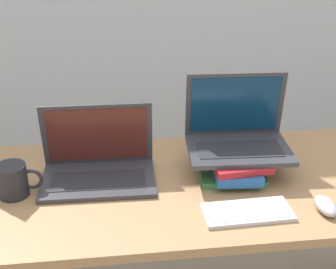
% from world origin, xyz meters
% --- Properties ---
extents(desk, '(1.74, 0.67, 0.71)m').
position_xyz_m(desk, '(0.00, 0.34, 0.64)').
color(desk, '#9E754C').
rests_on(desk, ground_plane).
extents(laptop_left, '(0.38, 0.24, 0.24)m').
position_xyz_m(laptop_left, '(-0.28, 0.40, 0.76)').
color(laptop_left, '#333338').
rests_on(laptop_left, desk).
extents(book_stack, '(0.23, 0.27, 0.08)m').
position_xyz_m(book_stack, '(0.18, 0.38, 0.75)').
color(book_stack, '#33753D').
rests_on(book_stack, desk).
extents(laptop_on_books, '(0.35, 0.25, 0.25)m').
position_xyz_m(laptop_on_books, '(0.20, 0.42, 0.84)').
color(laptop_on_books, '#333338').
rests_on(laptop_on_books, book_stack).
extents(wireless_keyboard, '(0.27, 0.13, 0.01)m').
position_xyz_m(wireless_keyboard, '(0.16, 0.14, 0.72)').
color(wireless_keyboard, silver).
rests_on(wireless_keyboard, desk).
extents(mouse, '(0.06, 0.11, 0.04)m').
position_xyz_m(mouse, '(0.40, 0.13, 0.73)').
color(mouse, '#B2B2B7').
rests_on(mouse, desk).
extents(mug, '(0.14, 0.10, 0.11)m').
position_xyz_m(mug, '(-0.54, 0.33, 0.76)').
color(mug, '#232328').
rests_on(mug, desk).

